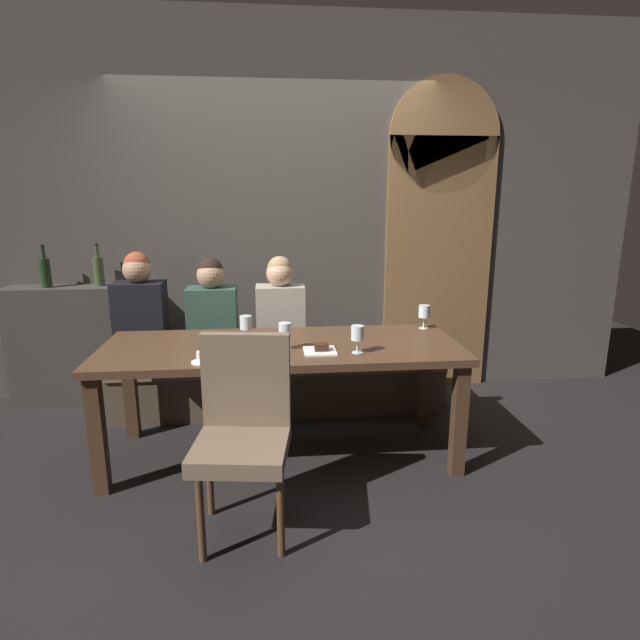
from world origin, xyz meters
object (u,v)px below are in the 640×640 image
object	(u,v)px
wine_bottle_dark_red	(45,272)
wine_glass_far_right	(358,334)
chair_near_side	(243,423)
wine_bottle_pale_label	(99,270)
wine_glass_near_right	(246,324)
dining_table	(282,358)
banquette_bench	(280,382)
diner_far_end	(280,309)
wine_glass_end_left	(285,331)
wine_glass_center_front	(424,312)
diner_redhead	(140,309)
espresso_cup	(202,358)
dessert_plate	(320,350)
diner_bearded	(212,311)

from	to	relation	value
wine_bottle_dark_red	wine_glass_far_right	world-z (taller)	wine_bottle_dark_red
chair_near_side	wine_bottle_pale_label	xyz separation A→B (m)	(-1.18, 1.78, 0.51)
wine_glass_near_right	dining_table	bearing A→B (deg)	-23.59
chair_near_side	wine_glass_near_right	bearing A→B (deg)	90.85
banquette_bench	diner_far_end	distance (m)	0.58
wine_glass_end_left	wine_glass_center_front	distance (m)	1.05
diner_redhead	diner_far_end	size ratio (longest dim) A/B	1.06
diner_redhead	wine_bottle_pale_label	distance (m)	0.57
espresso_cup	wine_bottle_dark_red	bearing A→B (deg)	134.80
dessert_plate	chair_near_side	bearing A→B (deg)	-128.46
diner_bearded	wine_glass_far_right	size ratio (longest dim) A/B	4.58
wine_bottle_dark_red	espresso_cup	distance (m)	1.90
diner_redhead	espresso_cup	xyz separation A→B (m)	(0.57, -1.02, -0.06)
diner_bearded	wine_bottle_dark_red	size ratio (longest dim) A/B	2.30
wine_bottle_dark_red	wine_glass_center_front	distance (m)	2.86
wine_glass_end_left	diner_far_end	bearing A→B (deg)	90.62
diner_redhead	dessert_plate	xyz separation A→B (m)	(1.23, -0.89, -0.07)
diner_redhead	dessert_plate	size ratio (longest dim) A/B	4.20
espresso_cup	wine_glass_far_right	bearing A→B (deg)	6.23
dining_table	diner_redhead	size ratio (longest dim) A/B	2.76
banquette_bench	wine_glass_end_left	distance (m)	1.03
dining_table	espresso_cup	bearing A→B (deg)	-144.73
wine_bottle_pale_label	espresso_cup	size ratio (longest dim) A/B	2.72
wine_bottle_dark_red	dessert_plate	world-z (taller)	wine_bottle_dark_red
diner_far_end	wine_bottle_pale_label	xyz separation A→B (m)	(-1.40, 0.35, 0.26)
banquette_bench	wine_glass_center_front	xyz separation A→B (m)	(0.99, -0.40, 0.63)
wine_glass_far_right	wine_glass_end_left	bearing A→B (deg)	165.59
chair_near_side	diner_bearded	bearing A→B (deg)	101.33
wine_glass_near_right	wine_bottle_pale_label	bearing A→B (deg)	140.41
chair_near_side	diner_far_end	bearing A→B (deg)	81.38
dining_table	dessert_plate	size ratio (longest dim) A/B	11.58
chair_near_side	wine_glass_end_left	size ratio (longest dim) A/B	5.98
diner_bearded	diner_far_end	world-z (taller)	diner_far_end
banquette_bench	espresso_cup	size ratio (longest dim) A/B	20.83
dining_table	wine_glass_near_right	bearing A→B (deg)	156.41
wine_glass_far_right	wine_glass_center_front	size ratio (longest dim) A/B	1.00
chair_near_side	dessert_plate	size ratio (longest dim) A/B	5.16
wine_bottle_pale_label	dessert_plate	size ratio (longest dim) A/B	1.72
wine_glass_far_right	diner_bearded	bearing A→B (deg)	135.31
dining_table	wine_glass_far_right	xyz separation A→B (m)	(0.44, -0.22, 0.20)
dining_table	wine_glass_end_left	size ratio (longest dim) A/B	13.41
dining_table	wine_glass_far_right	distance (m)	0.53
banquette_bench	chair_near_side	bearing A→B (deg)	-98.27
dining_table	diner_far_end	distance (m)	0.73
wine_glass_far_right	wine_glass_near_right	bearing A→B (deg)	154.46
diner_bearded	wine_glass_far_right	distance (m)	1.31
dining_table	wine_bottle_pale_label	world-z (taller)	wine_bottle_pale_label
wine_glass_center_front	dessert_plate	world-z (taller)	wine_glass_center_front
wine_glass_end_left	espresso_cup	size ratio (longest dim) A/B	1.37
wine_glass_near_right	espresso_cup	xyz separation A→B (m)	(-0.23, -0.41, -0.09)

